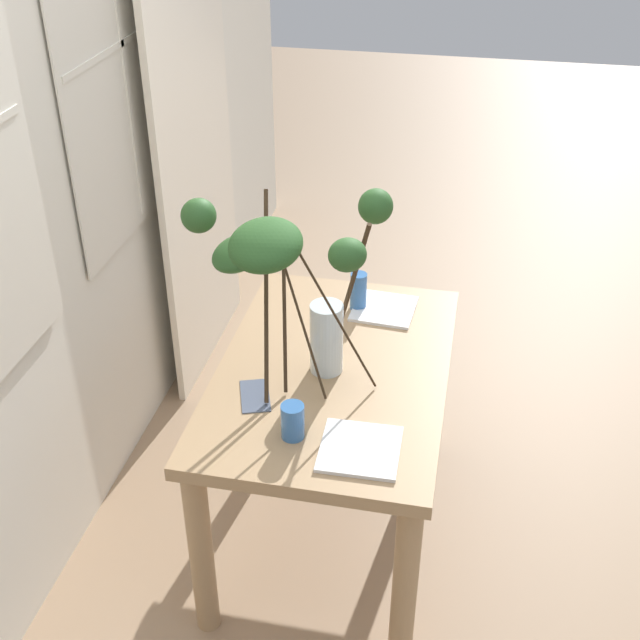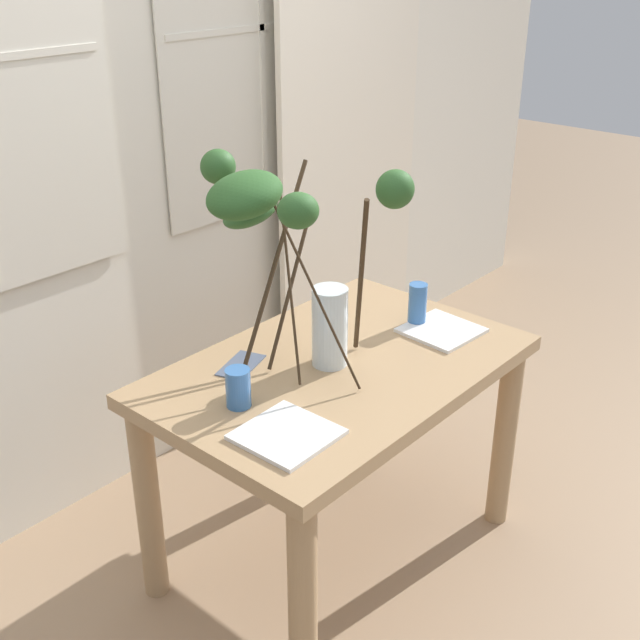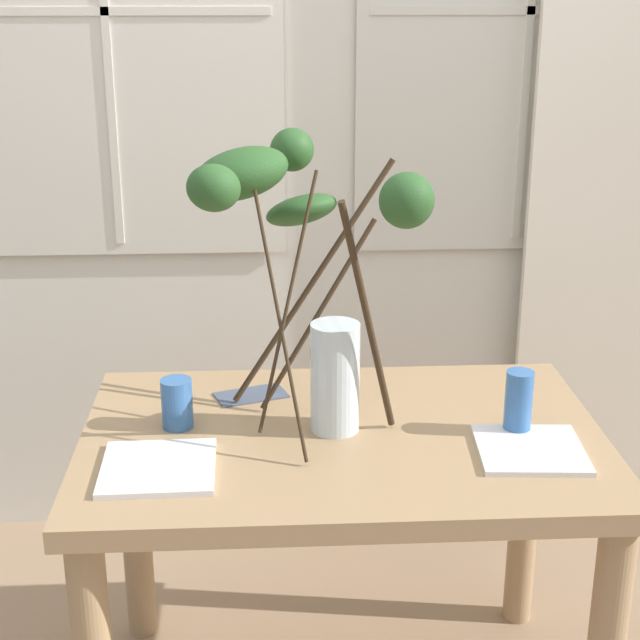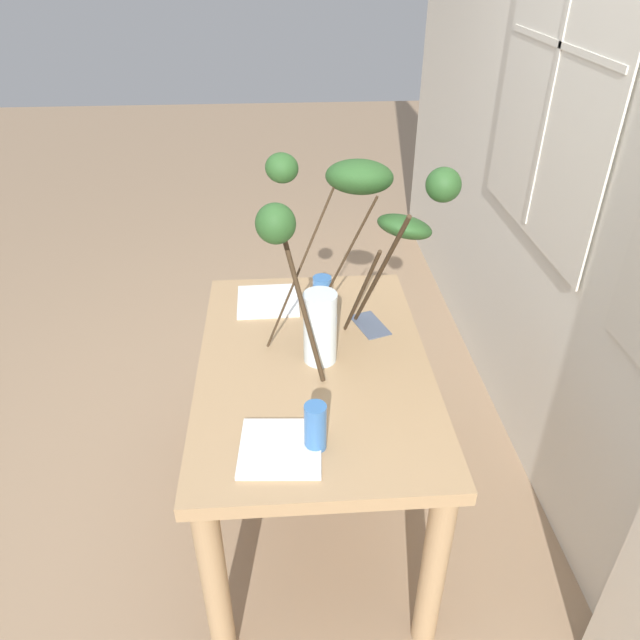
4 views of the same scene
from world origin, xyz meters
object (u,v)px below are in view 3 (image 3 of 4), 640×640
Objects in this scene: dining_table at (342,485)px; drinking_glass_blue_left at (177,403)px; plate_square_left at (158,468)px; drinking_glass_blue_right at (518,402)px; vase_with_branches at (292,237)px; plate_square_right at (530,450)px.

drinking_glass_blue_left reaches higher than dining_table.
plate_square_left reaches higher than dining_table.
drinking_glass_blue_right is (0.40, -0.02, 0.21)m from dining_table.
plate_square_left is (-0.80, -0.14, -0.07)m from drinking_glass_blue_right.
vase_with_branches is at bearing 132.18° from dining_table.
drinking_glass_blue_right is at bearing 93.39° from plate_square_right.
dining_table is at bearing -47.82° from vase_with_branches.
dining_table is 0.45m from drinking_glass_blue_right.
vase_with_branches is at bearing 43.29° from plate_square_left.
drinking_glass_blue_left is 0.51× the size of plate_square_right.
dining_table is 1.75× the size of vase_with_branches.
drinking_glass_blue_left is at bearing -166.44° from vase_with_branches.
vase_with_branches reaches higher than drinking_glass_blue_right.
vase_with_branches is 0.46m from drinking_glass_blue_left.
dining_table is at bearing 177.19° from drinking_glass_blue_right.
dining_table is at bearing 163.55° from plate_square_right.
plate_square_right is at bearing -16.45° from dining_table.
drinking_glass_blue_right reaches higher than drinking_glass_blue_left.
vase_with_branches is 0.70m from plate_square_right.
plate_square_left and plate_square_right have the same top height.
vase_with_branches is 0.63m from drinking_glass_blue_right.
plate_square_right is at bearing 2.73° from plate_square_left.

